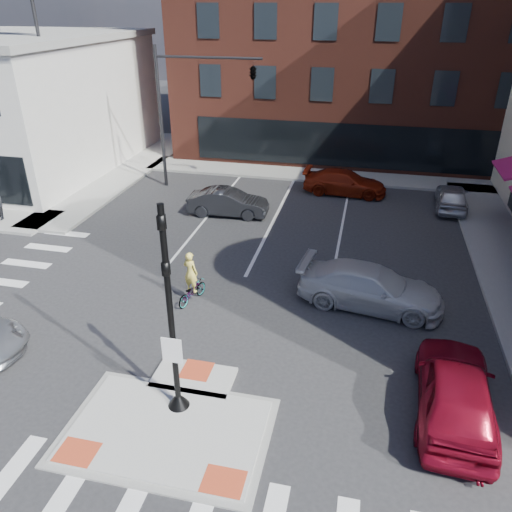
% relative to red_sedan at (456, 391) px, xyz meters
% --- Properties ---
extents(ground, '(120.00, 120.00, 0.00)m').
position_rel_red_sedan_xyz_m(ground, '(-7.36, -1.87, -0.83)').
color(ground, '#28282B').
rests_on(ground, ground).
extents(refuge_island, '(5.40, 4.65, 0.13)m').
position_rel_red_sedan_xyz_m(refuge_island, '(-7.36, -2.13, -0.78)').
color(refuge_island, gray).
rests_on(refuge_island, ground).
extents(sidewalk_nw, '(23.50, 20.50, 0.15)m').
position_rel_red_sedan_xyz_m(sidewalk_nw, '(-24.12, 13.42, -0.76)').
color(sidewalk_nw, gray).
rests_on(sidewalk_nw, ground).
extents(sidewalk_n, '(26.00, 3.00, 0.15)m').
position_rel_red_sedan_xyz_m(sidewalk_n, '(-4.36, 20.13, -0.76)').
color(sidewalk_n, gray).
rests_on(sidewalk_n, ground).
extents(building_n, '(24.40, 18.40, 15.50)m').
position_rel_red_sedan_xyz_m(building_n, '(-4.36, 30.12, 6.97)').
color(building_n, '#57251B').
rests_on(building_n, ground).
extents(building_far_left, '(10.00, 12.00, 10.00)m').
position_rel_red_sedan_xyz_m(building_far_left, '(-11.36, 50.13, 4.17)').
color(building_far_left, slate).
rests_on(building_far_left, ground).
extents(building_far_right, '(12.00, 12.00, 12.00)m').
position_rel_red_sedan_xyz_m(building_far_right, '(1.64, 52.13, 5.17)').
color(building_far_right, brown).
rests_on(building_far_right, ground).
extents(signal_pole, '(0.60, 0.60, 5.98)m').
position_rel_red_sedan_xyz_m(signal_pole, '(-7.36, -1.47, 1.52)').
color(signal_pole, black).
rests_on(signal_pole, refuge_island).
extents(mast_arm_signal, '(6.10, 2.24, 8.00)m').
position_rel_red_sedan_xyz_m(mast_arm_signal, '(-10.83, 16.13, 5.37)').
color(mast_arm_signal, black).
rests_on(mast_arm_signal, ground).
extents(red_sedan, '(2.26, 5.01, 1.67)m').
position_rel_red_sedan_xyz_m(red_sedan, '(0.00, 0.00, 0.00)').
color(red_sedan, maroon).
rests_on(red_sedan, ground).
extents(white_pickup, '(5.53, 2.83, 1.53)m').
position_rel_red_sedan_xyz_m(white_pickup, '(-2.36, 5.13, -0.07)').
color(white_pickup, silver).
rests_on(white_pickup, ground).
extents(bg_car_dark, '(4.25, 1.63, 1.38)m').
position_rel_red_sedan_xyz_m(bg_car_dark, '(-9.86, 12.41, -0.14)').
color(bg_car_dark, '#26272B').
rests_on(bg_car_dark, ground).
extents(bg_car_silver, '(1.89, 4.10, 1.36)m').
position_rel_red_sedan_xyz_m(bg_car_silver, '(1.70, 15.98, -0.16)').
color(bg_car_silver, silver).
rests_on(bg_car_silver, ground).
extents(bg_car_red, '(4.86, 2.19, 1.38)m').
position_rel_red_sedan_xyz_m(bg_car_red, '(-4.11, 17.05, -0.14)').
color(bg_car_red, maroon).
rests_on(bg_car_red, ground).
extents(cyclist, '(1.01, 1.70, 2.06)m').
position_rel_red_sedan_xyz_m(cyclist, '(-8.86, 3.90, -0.14)').
color(cyclist, '#3F3F44').
rests_on(cyclist, ground).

